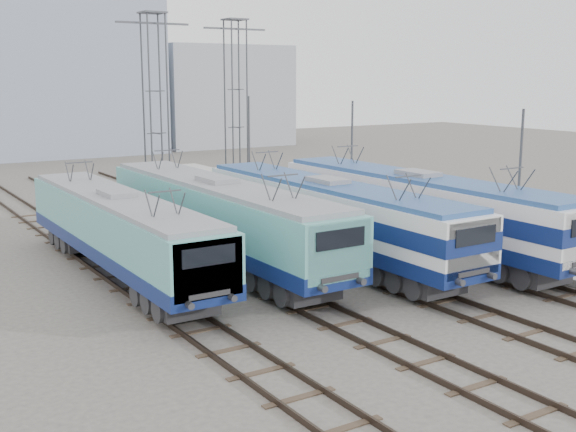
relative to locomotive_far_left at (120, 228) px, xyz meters
The scene contains 13 objects.
ground 11.96m from the locomotive_far_left, 55.00° to the right, with size 160.00×160.00×0.00m, color #514C47.
platform 17.15m from the locomotive_far_left, ahead, with size 4.00×70.00×0.30m, color #9E9E99.
locomotive_far_left is the anchor object (origin of this frame).
locomotive_center_left 4.51m from the locomotive_far_left, ahead, with size 2.92×18.45×3.47m.
locomotive_center_right 9.31m from the locomotive_far_left, 14.88° to the right, with size 2.83×17.91×3.37m.
locomotive_far_right 13.93m from the locomotive_far_left, 14.21° to the right, with size 2.92×18.47×3.47m.
catenary_tower_west 14.79m from the locomotive_far_left, 61.36° to the left, with size 4.50×1.20×12.00m.
catenary_tower_east 20.05m from the locomotive_far_left, 47.31° to the left, with size 4.50×1.20×12.00m.
mast_front 17.20m from the locomotive_far_left, 26.46° to the right, with size 0.12×0.12×7.00m, color #3F4247.
mast_mid 16.02m from the locomotive_far_left, 15.86° to the left, with size 0.12×0.12×7.00m, color #3F4247.
mast_rear 22.48m from the locomotive_far_left, 46.83° to the left, with size 0.12×0.12×7.00m, color #3F4247.
building_center 53.89m from the locomotive_far_left, 78.40° to the left, with size 22.00×14.00×18.00m, color #8692A8.
building_east 60.85m from the locomotive_far_left, 59.58° to the left, with size 16.00×12.00×12.00m, color #939AA5.
Camera 1 is at (-16.50, -18.87, 8.37)m, focal length 45.00 mm.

